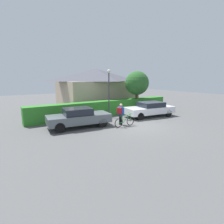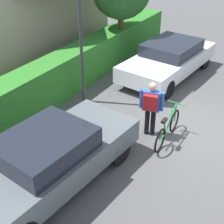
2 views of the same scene
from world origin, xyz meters
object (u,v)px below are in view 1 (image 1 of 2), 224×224
at_px(tree_kerbside, 137,83).
at_px(parked_car_near, 79,117).
at_px(parked_car_far, 149,109).
at_px(street_lamp, 109,87).
at_px(fire_hydrant, 63,118).
at_px(person_rider, 121,112).
at_px(bicycle, 125,121).

bearing_deg(tree_kerbside, parked_car_near, -161.90).
relative_size(parked_car_near, parked_car_far, 0.97).
relative_size(street_lamp, tree_kerbside, 1.01).
relative_size(parked_car_near, fire_hydrant, 5.56).
bearing_deg(street_lamp, parked_car_near, -155.24).
distance_m(person_rider, street_lamp, 3.20).
bearing_deg(street_lamp, person_rider, -103.15).
height_order(parked_car_near, tree_kerbside, tree_kerbside).
height_order(tree_kerbside, fire_hydrant, tree_kerbside).
xyz_separation_m(person_rider, street_lamp, (0.62, 2.63, 1.72)).
distance_m(person_rider, tree_kerbside, 5.81).
bearing_deg(street_lamp, bicycle, -101.02).
relative_size(bicycle, tree_kerbside, 0.42).
xyz_separation_m(bicycle, fire_hydrant, (-3.51, 3.11, 0.05)).
relative_size(person_rider, street_lamp, 0.38).
relative_size(parked_car_far, tree_kerbside, 1.14).
distance_m(parked_car_near, fire_hydrant, 1.71).
distance_m(parked_car_far, tree_kerbside, 3.23).
distance_m(parked_car_near, person_rider, 3.03).
height_order(parked_car_far, fire_hydrant, parked_car_far).
relative_size(parked_car_near, tree_kerbside, 1.11).
xyz_separation_m(parked_car_near, person_rider, (2.83, -1.04, 0.23)).
distance_m(street_lamp, fire_hydrant, 4.70).
height_order(person_rider, street_lamp, street_lamp).
bearing_deg(parked_car_far, street_lamp, 153.91).
height_order(parked_car_far, person_rider, person_rider).
relative_size(bicycle, person_rider, 1.08).
bearing_deg(street_lamp, parked_car_far, -26.09).
bearing_deg(parked_car_near, tree_kerbside, 18.10).
bearing_deg(parked_car_far, person_rider, -165.03).
height_order(bicycle, fire_hydrant, bicycle).
height_order(bicycle, street_lamp, street_lamp).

